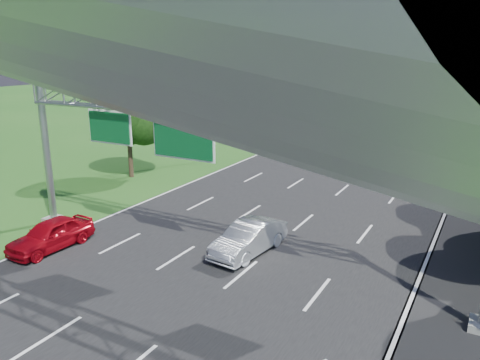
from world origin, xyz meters
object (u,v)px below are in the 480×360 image
Objects in this scene: traffic_signal at (474,86)px; red_coupe at (51,234)px; sign_gantry at (217,118)px; silver_sedan at (249,238)px; box_truck at (459,103)px.

traffic_signal is 2.71× the size of red_coupe.
sign_gantry is at bearing -97.68° from traffic_signal.
traffic_signal reaches higher than silver_sedan.
red_coupe is at bearing -162.43° from sign_gantry.
box_truck is at bearing 86.18° from sign_gantry.
silver_sedan is (-6.51, -51.25, -4.38)m from traffic_signal.
box_truck is (12.89, 70.88, 0.61)m from red_coupe.
box_truck reaches higher than silver_sedan.
sign_gantry reaches higher than box_truck.
silver_sedan is 0.62× the size of box_truck.
sign_gantry is at bearing -103.61° from silver_sedan.
silver_sedan is at bearing 69.78° from sign_gantry.
red_coupe is 0.58× the size of box_truck.
silver_sedan is at bearing -97.23° from traffic_signal.
sign_gantry is at bearing 19.72° from red_coupe.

